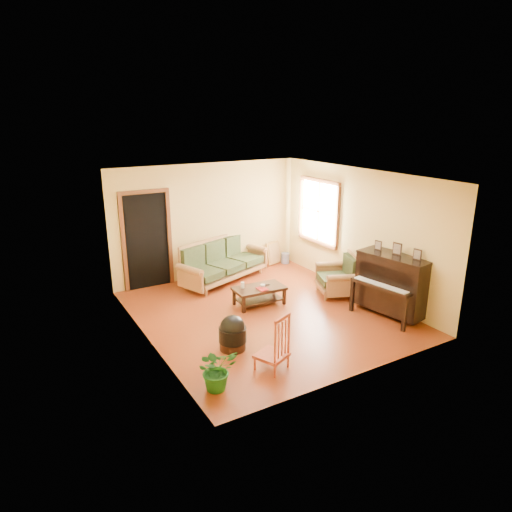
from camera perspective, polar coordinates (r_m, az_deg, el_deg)
floor at (r=8.74m, az=1.19°, el=-7.14°), size 5.00×5.00×0.00m
doorway at (r=9.99m, az=-13.46°, el=1.79°), size 1.08×0.16×2.05m
window at (r=10.51m, az=7.86°, el=5.53°), size 0.12×1.36×1.46m
sofa at (r=10.26m, az=-4.01°, el=-0.62°), size 2.36×1.61×0.93m
coffee_table at (r=9.05m, az=0.40°, el=-5.00°), size 1.03×0.60×0.36m
armchair at (r=9.61m, az=10.02°, el=-2.30°), size 1.10×1.12×0.88m
piano at (r=8.85m, az=16.67°, el=-3.52°), size 0.99×1.44×1.17m
footstool at (r=7.42m, az=-2.94°, el=-10.05°), size 0.57×0.57×0.43m
red_chair at (r=6.78m, az=1.98°, el=-10.65°), size 0.56×0.58×0.89m
leaning_frame at (r=11.42m, az=2.22°, el=0.43°), size 0.46×0.21×0.60m
ceramic_crock at (r=11.57m, az=3.67°, el=-0.26°), size 0.24×0.24×0.26m
potted_plant at (r=6.41m, az=-4.90°, el=-13.90°), size 0.59×0.52×0.61m
book at (r=8.82m, az=0.30°, el=-4.26°), size 0.18×0.24×0.02m
candle at (r=8.93m, az=-1.69°, el=-3.65°), size 0.09×0.09×0.12m
glass_jar at (r=8.96m, az=0.84°, el=-3.78°), size 0.13×0.13×0.06m
remote at (r=9.09m, az=1.20°, el=-3.60°), size 0.17×0.09×0.02m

